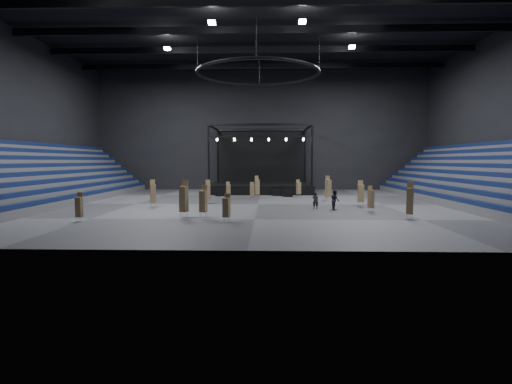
{
  "coord_description": "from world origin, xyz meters",
  "views": [
    {
      "loc": [
        1.0,
        -40.21,
        4.39
      ],
      "look_at": [
        -0.14,
        -2.0,
        1.4
      ],
      "focal_mm": 28.0,
      "sensor_mm": 36.0,
      "label": 1
    }
  ],
  "objects_px": {
    "chair_stack_4": "(371,198)",
    "chair_stack_13": "(328,188)",
    "stage": "(261,182)",
    "flight_case_right": "(287,193)",
    "man_center": "(315,201)",
    "crew_member": "(335,200)",
    "chair_stack_1": "(228,190)",
    "flight_case_left": "(221,193)",
    "chair_stack_11": "(203,201)",
    "flight_case_mid": "(277,193)",
    "chair_stack_0": "(257,187)",
    "chair_stack_12": "(226,207)",
    "chair_stack_2": "(361,193)",
    "chair_stack_5": "(252,190)",
    "chair_stack_6": "(153,193)",
    "chair_stack_3": "(299,188)",
    "chair_stack_10": "(184,198)",
    "chair_stack_7": "(208,191)",
    "chair_stack_9": "(410,200)",
    "chair_stack_8": "(79,207)"
  },
  "relations": [
    {
      "from": "flight_case_left",
      "to": "chair_stack_3",
      "type": "bearing_deg",
      "value": -7.8
    },
    {
      "from": "flight_case_mid",
      "to": "flight_case_right",
      "type": "xyz_separation_m",
      "value": [
        1.25,
        -1.24,
        0.02
      ]
    },
    {
      "from": "chair_stack_8",
      "to": "chair_stack_10",
      "type": "relative_size",
      "value": 0.72
    },
    {
      "from": "chair_stack_4",
      "to": "chair_stack_12",
      "type": "bearing_deg",
      "value": -170.58
    },
    {
      "from": "flight_case_right",
      "to": "chair_stack_2",
      "type": "distance_m",
      "value": 12.11
    },
    {
      "from": "chair_stack_9",
      "to": "crew_member",
      "type": "xyz_separation_m",
      "value": [
        -4.61,
        5.77,
        -0.55
      ]
    },
    {
      "from": "flight_case_right",
      "to": "chair_stack_7",
      "type": "bearing_deg",
      "value": -137.81
    },
    {
      "from": "chair_stack_4",
      "to": "chair_stack_13",
      "type": "bearing_deg",
      "value": 85.43
    },
    {
      "from": "chair_stack_3",
      "to": "chair_stack_5",
      "type": "height_order",
      "value": "chair_stack_3"
    },
    {
      "from": "chair_stack_11",
      "to": "chair_stack_3",
      "type": "bearing_deg",
      "value": 79.52
    },
    {
      "from": "flight_case_right",
      "to": "chair_stack_6",
      "type": "bearing_deg",
      "value": -139.08
    },
    {
      "from": "flight_case_left",
      "to": "chair_stack_10",
      "type": "relative_size",
      "value": 0.45
    },
    {
      "from": "flight_case_mid",
      "to": "man_center",
      "type": "distance_m",
      "value": 14.0
    },
    {
      "from": "chair_stack_11",
      "to": "flight_case_right",
      "type": "bearing_deg",
      "value": 83.66
    },
    {
      "from": "flight_case_left",
      "to": "chair_stack_11",
      "type": "relative_size",
      "value": 0.53
    },
    {
      "from": "flight_case_mid",
      "to": "chair_stack_8",
      "type": "relative_size",
      "value": 0.55
    },
    {
      "from": "chair_stack_3",
      "to": "chair_stack_11",
      "type": "xyz_separation_m",
      "value": [
        -8.74,
        -17.47,
        0.15
      ]
    },
    {
      "from": "chair_stack_6",
      "to": "crew_member",
      "type": "height_order",
      "value": "chair_stack_6"
    },
    {
      "from": "chair_stack_10",
      "to": "flight_case_right",
      "type": "bearing_deg",
      "value": 81.8
    },
    {
      "from": "man_center",
      "to": "crew_member",
      "type": "xyz_separation_m",
      "value": [
        1.67,
        -0.6,
        0.11
      ]
    },
    {
      "from": "chair_stack_3",
      "to": "chair_stack_4",
      "type": "relative_size",
      "value": 0.95
    },
    {
      "from": "chair_stack_12",
      "to": "chair_stack_13",
      "type": "bearing_deg",
      "value": 74.74
    },
    {
      "from": "flight_case_left",
      "to": "chair_stack_2",
      "type": "relative_size",
      "value": 0.53
    },
    {
      "from": "flight_case_right",
      "to": "chair_stack_6",
      "type": "distance_m",
      "value": 17.58
    },
    {
      "from": "stage",
      "to": "chair_stack_7",
      "type": "height_order",
      "value": "stage"
    },
    {
      "from": "flight_case_left",
      "to": "chair_stack_4",
      "type": "distance_m",
      "value": 21.15
    },
    {
      "from": "stage",
      "to": "flight_case_left",
      "type": "bearing_deg",
      "value": -125.19
    },
    {
      "from": "chair_stack_7",
      "to": "chair_stack_9",
      "type": "relative_size",
      "value": 0.86
    },
    {
      "from": "chair_stack_9",
      "to": "chair_stack_13",
      "type": "relative_size",
      "value": 1.03
    },
    {
      "from": "man_center",
      "to": "chair_stack_6",
      "type": "bearing_deg",
      "value": 8.06
    },
    {
      "from": "chair_stack_13",
      "to": "stage",
      "type": "bearing_deg",
      "value": 102.51
    },
    {
      "from": "flight_case_right",
      "to": "chair_stack_8",
      "type": "height_order",
      "value": "chair_stack_8"
    },
    {
      "from": "chair_stack_6",
      "to": "chair_stack_10",
      "type": "bearing_deg",
      "value": -81.88
    },
    {
      "from": "chair_stack_7",
      "to": "man_center",
      "type": "bearing_deg",
      "value": -34.08
    },
    {
      "from": "flight_case_mid",
      "to": "chair_stack_10",
      "type": "relative_size",
      "value": 0.4
    },
    {
      "from": "flight_case_mid",
      "to": "chair_stack_2",
      "type": "distance_m",
      "value": 13.84
    },
    {
      "from": "chair_stack_3",
      "to": "chair_stack_12",
      "type": "relative_size",
      "value": 1.03
    },
    {
      "from": "crew_member",
      "to": "flight_case_left",
      "type": "bearing_deg",
      "value": 31.39
    },
    {
      "from": "crew_member",
      "to": "chair_stack_1",
      "type": "bearing_deg",
      "value": 38.21
    },
    {
      "from": "chair_stack_3",
      "to": "chair_stack_8",
      "type": "distance_m",
      "value": 26.48
    },
    {
      "from": "chair_stack_1",
      "to": "chair_stack_11",
      "type": "height_order",
      "value": "chair_stack_11"
    },
    {
      "from": "stage",
      "to": "chair_stack_9",
      "type": "bearing_deg",
      "value": -66.27
    },
    {
      "from": "flight_case_mid",
      "to": "chair_stack_0",
      "type": "relative_size",
      "value": 0.45
    },
    {
      "from": "chair_stack_2",
      "to": "chair_stack_5",
      "type": "relative_size",
      "value": 1.25
    },
    {
      "from": "stage",
      "to": "flight_case_right",
      "type": "xyz_separation_m",
      "value": [
        3.41,
        -7.7,
        -1.04
      ]
    },
    {
      "from": "flight_case_mid",
      "to": "chair_stack_11",
      "type": "xyz_separation_m",
      "value": [
        -6.18,
        -19.24,
        0.89
      ]
    },
    {
      "from": "flight_case_right",
      "to": "man_center",
      "type": "bearing_deg",
      "value": -81.08
    },
    {
      "from": "chair_stack_6",
      "to": "man_center",
      "type": "bearing_deg",
      "value": -28.25
    },
    {
      "from": "chair_stack_7",
      "to": "crew_member",
      "type": "relative_size",
      "value": 1.37
    },
    {
      "from": "chair_stack_5",
      "to": "chair_stack_1",
      "type": "bearing_deg",
      "value": 167.06
    }
  ]
}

